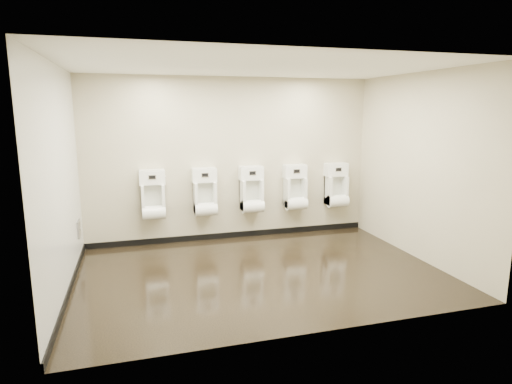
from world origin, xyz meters
TOP-DOWN VIEW (x-y plane):
  - ground at (0.00, 0.00)m, footprint 5.00×3.50m
  - ceiling at (0.00, 0.00)m, footprint 5.00×3.50m
  - back_wall at (0.00, 1.75)m, footprint 5.00×0.02m
  - front_wall at (0.00, -1.75)m, footprint 5.00×0.02m
  - left_wall at (-2.50, 0.00)m, footprint 0.02×3.50m
  - right_wall at (2.50, 0.00)m, footprint 0.02×3.50m
  - tile_overlay_left at (-2.50, 0.00)m, footprint 0.01×3.50m
  - skirting_back at (0.00, 1.74)m, footprint 5.00×0.02m
  - skirting_left at (-2.49, 0.00)m, footprint 0.02×3.50m
  - access_panel at (-2.48, 1.20)m, footprint 0.04×0.25m
  - urinal_0 at (-1.37, 1.61)m, footprint 0.42×0.32m
  - urinal_1 at (-0.51, 1.61)m, footprint 0.42×0.32m
  - urinal_2 at (0.32, 1.61)m, footprint 0.42×0.32m
  - urinal_3 at (1.13, 1.61)m, footprint 0.42×0.32m
  - urinal_4 at (1.94, 1.61)m, footprint 0.42×0.32m

SIDE VIEW (x-z plane):
  - ground at x=0.00m, z-range 0.00..0.00m
  - skirting_back at x=0.00m, z-range 0.00..0.10m
  - skirting_left at x=-2.49m, z-range 0.00..0.10m
  - access_panel at x=-2.48m, z-range 0.38..0.62m
  - urinal_0 at x=-1.37m, z-range 0.43..1.22m
  - urinal_1 at x=-0.51m, z-range 0.43..1.22m
  - urinal_2 at x=0.32m, z-range 0.43..1.22m
  - urinal_3 at x=1.13m, z-range 0.43..1.22m
  - urinal_4 at x=1.94m, z-range 0.43..1.22m
  - back_wall at x=0.00m, z-range 0.00..2.80m
  - front_wall at x=0.00m, z-range 0.00..2.80m
  - left_wall at x=-2.50m, z-range 0.00..2.80m
  - right_wall at x=2.50m, z-range 0.00..2.80m
  - tile_overlay_left at x=-2.50m, z-range 0.00..2.80m
  - ceiling at x=0.00m, z-range 2.80..2.80m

